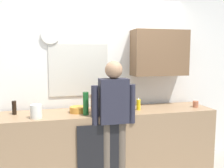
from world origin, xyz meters
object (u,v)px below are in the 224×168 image
object	(u,v)px
bottle_amber_beer	(93,102)
bottle_olive_oil	(100,104)
dish_soap	(139,105)
bottle_dark_sauce	(14,108)
person_at_sink	(114,113)
coffee_maker	(112,97)
mixing_bowl	(78,110)
bottle_green_wine	(86,103)
cup_terracotta_mug	(196,104)
storage_canister	(36,112)
potted_plant	(124,101)

from	to	relation	value
bottle_amber_beer	bottle_olive_oil	xyz separation A→B (m)	(0.07, -0.21, 0.01)
dish_soap	bottle_dark_sauce	bearing A→B (deg)	174.96
person_at_sink	coffee_maker	bearing A→B (deg)	63.80
mixing_bowl	bottle_green_wine	bearing A→B (deg)	-60.72
cup_terracotta_mug	bottle_amber_beer	bearing A→B (deg)	174.41
bottle_olive_oil	storage_canister	xyz separation A→B (m)	(-0.81, -0.04, -0.04)
storage_canister	bottle_olive_oil	bearing A→B (deg)	3.16
storage_canister	person_at_sink	distance (m)	0.96
person_at_sink	bottle_dark_sauce	bearing A→B (deg)	148.00
bottle_green_wine	potted_plant	distance (m)	0.56
bottle_dark_sauce	dish_soap	world-z (taller)	same
bottle_olive_oil	dish_soap	world-z (taller)	bottle_olive_oil
coffee_maker	person_at_sink	bearing A→B (deg)	-102.13
bottle_dark_sauce	bottle_amber_beer	bearing A→B (deg)	-1.33
bottle_olive_oil	coffee_maker	bearing A→B (deg)	57.02
coffee_maker	bottle_olive_oil	size ratio (longest dim) A/B	1.32
dish_soap	person_at_sink	distance (m)	0.50
coffee_maker	storage_canister	distance (m)	1.16
coffee_maker	dish_soap	xyz separation A→B (m)	(0.30, -0.31, -0.07)
bottle_amber_beer	mixing_bowl	bearing A→B (deg)	-163.12
cup_terracotta_mug	person_at_sink	distance (m)	1.33
bottle_dark_sauce	storage_canister	xyz separation A→B (m)	(0.29, -0.27, -0.01)
bottle_green_wine	storage_canister	xyz separation A→B (m)	(-0.61, -0.03, -0.06)
storage_canister	bottle_green_wine	bearing A→B (deg)	2.72
bottle_dark_sauce	cup_terracotta_mug	xyz separation A→B (m)	(2.54, -0.17, -0.04)
mixing_bowl	dish_soap	world-z (taller)	dish_soap
bottle_green_wine	bottle_amber_beer	xyz separation A→B (m)	(0.13, 0.22, -0.03)
bottle_amber_beer	potted_plant	xyz separation A→B (m)	(0.42, -0.12, 0.02)
dish_soap	cup_terracotta_mug	bearing A→B (deg)	-1.65
potted_plant	bottle_amber_beer	bearing A→B (deg)	164.03
coffee_maker	dish_soap	distance (m)	0.44
coffee_maker	bottle_dark_sauce	distance (m)	1.37
bottle_dark_sauce	bottle_green_wine	world-z (taller)	bottle_green_wine
mixing_bowl	storage_canister	size ratio (longest dim) A/B	1.29
bottle_green_wine	dish_soap	xyz separation A→B (m)	(0.76, 0.10, -0.07)
dish_soap	bottle_olive_oil	bearing A→B (deg)	-171.61
storage_canister	person_at_sink	xyz separation A→B (m)	(0.95, -0.13, -0.04)
mixing_bowl	dish_soap	distance (m)	0.85
cup_terracotta_mug	dish_soap	distance (m)	0.89
bottle_green_wine	mixing_bowl	size ratio (longest dim) A/B	1.36
bottle_olive_oil	person_at_sink	size ratio (longest dim) A/B	0.16
mixing_bowl	potted_plant	size ratio (longest dim) A/B	0.96
mixing_bowl	storage_canister	xyz separation A→B (m)	(-0.53, -0.18, 0.04)
cup_terracotta_mug	dish_soap	size ratio (longest dim) A/B	0.51
storage_canister	person_at_sink	bearing A→B (deg)	-7.53
bottle_green_wine	coffee_maker	bearing A→B (deg)	42.21
storage_canister	bottle_amber_beer	bearing A→B (deg)	18.56
cup_terracotta_mug	person_at_sink	size ratio (longest dim) A/B	0.06
bottle_amber_beer	cup_terracotta_mug	bearing A→B (deg)	-5.59
bottle_olive_oil	person_at_sink	xyz separation A→B (m)	(0.14, -0.17, -0.08)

